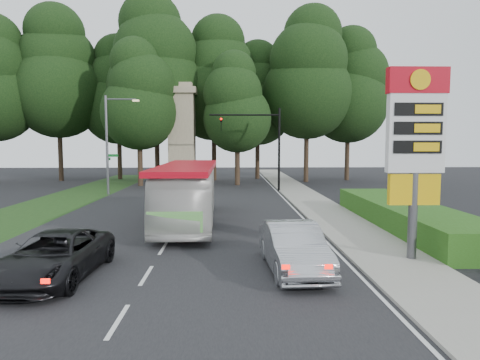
{
  "coord_description": "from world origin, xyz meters",
  "views": [
    {
      "loc": [
        2.64,
        -12.89,
        4.26
      ],
      "look_at": [
        3.26,
        10.45,
        2.2
      ],
      "focal_mm": 32.0,
      "sensor_mm": 36.0,
      "label": 1
    }
  ],
  "objects_px": {
    "gas_station_pylon": "(416,137)",
    "sedan_silver": "(294,248)",
    "transit_bus": "(188,194)",
    "suv_charcoal": "(55,256)",
    "streetlight_signs": "(109,140)",
    "monument": "(182,134)",
    "traffic_signal_mast": "(264,138)"
  },
  "relations": [
    {
      "from": "gas_station_pylon",
      "to": "sedan_silver",
      "type": "relative_size",
      "value": 1.42
    },
    {
      "from": "monument",
      "to": "suv_charcoal",
      "type": "height_order",
      "value": "monument"
    },
    {
      "from": "gas_station_pylon",
      "to": "monument",
      "type": "xyz_separation_m",
      "value": [
        -11.2,
        28.01,
        0.66
      ]
    },
    {
      "from": "streetlight_signs",
      "to": "monument",
      "type": "height_order",
      "value": "monument"
    },
    {
      "from": "gas_station_pylon",
      "to": "monument",
      "type": "distance_m",
      "value": 30.17
    },
    {
      "from": "traffic_signal_mast",
      "to": "streetlight_signs",
      "type": "xyz_separation_m",
      "value": [
        -12.67,
        -1.99,
        -0.23
      ]
    },
    {
      "from": "monument",
      "to": "sedan_silver",
      "type": "xyz_separation_m",
      "value": [
        6.78,
        -29.08,
        -4.31
      ]
    },
    {
      "from": "sedan_silver",
      "to": "suv_charcoal",
      "type": "distance_m",
      "value": 7.6
    },
    {
      "from": "sedan_silver",
      "to": "gas_station_pylon",
      "type": "bearing_deg",
      "value": 10.0
    },
    {
      "from": "gas_station_pylon",
      "to": "traffic_signal_mast",
      "type": "distance_m",
      "value": 22.29
    },
    {
      "from": "traffic_signal_mast",
      "to": "transit_bus",
      "type": "distance_m",
      "value": 15.9
    },
    {
      "from": "sedan_silver",
      "to": "streetlight_signs",
      "type": "bearing_deg",
      "value": 115.48
    },
    {
      "from": "gas_station_pylon",
      "to": "monument",
      "type": "height_order",
      "value": "monument"
    },
    {
      "from": "streetlight_signs",
      "to": "gas_station_pylon",
      "type": "bearing_deg",
      "value": -51.04
    },
    {
      "from": "transit_bus",
      "to": "sedan_silver",
      "type": "bearing_deg",
      "value": -64.41
    },
    {
      "from": "gas_station_pylon",
      "to": "traffic_signal_mast",
      "type": "relative_size",
      "value": 0.95
    },
    {
      "from": "transit_bus",
      "to": "sedan_silver",
      "type": "xyz_separation_m",
      "value": [
        4.28,
        -8.38,
        -0.76
      ]
    },
    {
      "from": "streetlight_signs",
      "to": "sedan_silver",
      "type": "relative_size",
      "value": 1.66
    },
    {
      "from": "monument",
      "to": "transit_bus",
      "type": "relative_size",
      "value": 0.9
    },
    {
      "from": "sedan_silver",
      "to": "suv_charcoal",
      "type": "xyz_separation_m",
      "value": [
        -7.58,
        -0.6,
        -0.07
      ]
    },
    {
      "from": "streetlight_signs",
      "to": "sedan_silver",
      "type": "xyz_separation_m",
      "value": [
        11.77,
        -21.09,
        -3.65
      ]
    },
    {
      "from": "sedan_silver",
      "to": "suv_charcoal",
      "type": "relative_size",
      "value": 0.93
    },
    {
      "from": "transit_bus",
      "to": "traffic_signal_mast",
      "type": "bearing_deg",
      "value": 69.12
    },
    {
      "from": "gas_station_pylon",
      "to": "suv_charcoal",
      "type": "height_order",
      "value": "gas_station_pylon"
    },
    {
      "from": "traffic_signal_mast",
      "to": "transit_bus",
      "type": "xyz_separation_m",
      "value": [
        -5.18,
        -14.7,
        -3.12
      ]
    },
    {
      "from": "transit_bus",
      "to": "suv_charcoal",
      "type": "distance_m",
      "value": 9.6
    },
    {
      "from": "sedan_silver",
      "to": "suv_charcoal",
      "type": "height_order",
      "value": "sedan_silver"
    },
    {
      "from": "transit_bus",
      "to": "suv_charcoal",
      "type": "xyz_separation_m",
      "value": [
        -3.3,
        -8.97,
        -0.83
      ]
    },
    {
      "from": "monument",
      "to": "suv_charcoal",
      "type": "distance_m",
      "value": 30.01
    },
    {
      "from": "gas_station_pylon",
      "to": "transit_bus",
      "type": "bearing_deg",
      "value": 140.0
    },
    {
      "from": "monument",
      "to": "suv_charcoal",
      "type": "xyz_separation_m",
      "value": [
        -0.8,
        -29.68,
        -4.38
      ]
    },
    {
      "from": "streetlight_signs",
      "to": "sedan_silver",
      "type": "distance_m",
      "value": 24.42
    }
  ]
}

